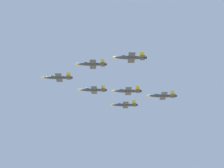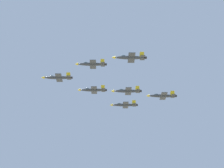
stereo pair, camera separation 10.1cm
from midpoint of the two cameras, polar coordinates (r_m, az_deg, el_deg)
The scene contains 7 objects.
jet_lead at distance 226.93m, azimuth -6.72°, elevation 0.81°, with size 13.96×10.03×3.25m.
jet_left_wingman at distance 213.01m, azimuth -2.53°, elevation 2.47°, with size 13.48×9.45×3.12m.
jet_right_wingman at distance 238.84m, azimuth -2.37°, elevation -0.73°, with size 13.98×9.96×3.24m.
jet_left_outer at distance 198.58m, azimuth 2.24°, elevation 3.29°, with size 13.77×9.80×3.19m.
jet_right_outer at distance 251.28m, azimuth 1.55°, elevation -2.58°, with size 13.90×10.08×3.24m.
jet_slot_rear at distance 223.07m, azimuth 1.87°, elevation -0.86°, with size 13.55×9.79×3.15m.
jet_trailing at distance 223.55m, azimuth 6.21°, elevation -1.45°, with size 13.59×9.57×3.14m.
Camera 2 is at (-85.93, -174.07, 15.46)m, focal length 74.14 mm.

